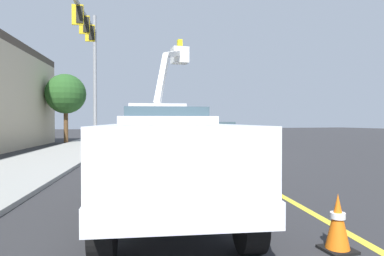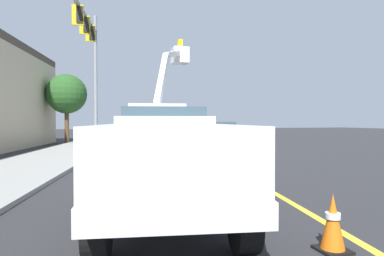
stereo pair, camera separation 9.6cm
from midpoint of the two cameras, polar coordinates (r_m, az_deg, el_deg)
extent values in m
plane|color=#2D2D30|center=(17.42, 2.77, -4.59)|extent=(120.00, 120.00, 0.00)
cube|color=#9E9E99|center=(17.75, -22.18, -4.38)|extent=(59.78, 13.35, 0.12)
cube|color=yellow|center=(17.42, 2.77, -4.58)|extent=(49.36, 8.32, 0.01)
cube|color=white|center=(18.11, -6.26, -1.52)|extent=(8.50, 3.81, 0.36)
cube|color=white|center=(20.72, -6.40, 0.95)|extent=(2.97, 2.75, 1.60)
cube|color=#384C56|center=(20.93, -6.41, 2.86)|extent=(2.12, 2.37, 0.64)
cube|color=white|center=(17.11, -6.21, 0.73)|extent=(5.59, 3.32, 1.80)
cube|color=white|center=(16.42, -5.31, 8.42)|extent=(1.56, 1.06, 2.64)
cube|color=white|center=(18.53, -3.33, 12.47)|extent=(2.41, 1.55, 0.88)
cube|color=white|center=(19.77, -2.24, 12.21)|extent=(0.90, 0.90, 0.90)
cube|color=yellow|center=(19.89, -2.25, 13.91)|extent=(0.36, 0.24, 0.60)
cylinder|color=black|center=(21.01, -9.47, -2.20)|extent=(1.08, 0.51, 1.04)
cylinder|color=black|center=(21.05, -3.33, -2.18)|extent=(1.08, 0.51, 1.04)
cylinder|color=black|center=(16.68, -10.04, -3.08)|extent=(1.08, 0.51, 1.04)
cylinder|color=black|center=(16.72, -2.31, -3.05)|extent=(1.08, 0.51, 1.04)
cylinder|color=black|center=(15.37, -10.27, -3.44)|extent=(1.08, 0.51, 1.04)
cylinder|color=black|center=(15.42, -1.88, -3.41)|extent=(1.08, 0.51, 1.04)
cube|color=white|center=(6.24, -4.27, -8.10)|extent=(5.87, 2.99, 0.30)
cube|color=white|center=(7.40, -4.78, -2.35)|extent=(2.30, 2.24, 1.10)
cube|color=#384C56|center=(7.59, -4.85, 1.36)|extent=(1.61, 1.96, 0.56)
cube|color=white|center=(5.19, -3.68, -5.53)|extent=(3.66, 2.62, 1.10)
cylinder|color=black|center=(8.13, -11.70, -8.29)|extent=(0.88, 0.43, 0.84)
cylinder|color=black|center=(8.21, 1.72, -8.18)|extent=(0.88, 0.43, 0.84)
cylinder|color=black|center=(4.55, -15.42, -15.95)|extent=(0.88, 0.43, 0.84)
cylinder|color=black|center=(4.68, 9.08, -15.43)|extent=(0.88, 0.43, 0.84)
cube|color=tan|center=(27.38, 4.80, -0.83)|extent=(5.05, 2.66, 0.70)
cube|color=#384C56|center=(27.51, 4.74, 0.43)|extent=(3.68, 2.21, 0.60)
cylinder|color=black|center=(26.01, 7.39, -1.94)|extent=(0.71, 0.35, 0.68)
cylinder|color=black|center=(25.63, 3.69, -1.98)|extent=(0.71, 0.35, 0.68)
cylinder|color=black|center=(29.18, 5.77, -1.60)|extent=(0.71, 0.35, 0.68)
cylinder|color=black|center=(28.84, 2.46, -1.62)|extent=(0.71, 0.35, 0.68)
cube|color=black|center=(5.18, 22.99, -18.50)|extent=(0.40, 0.40, 0.04)
cone|color=orange|center=(5.06, 23.03, -14.34)|extent=(0.32, 0.32, 0.74)
cylinder|color=white|center=(5.04, 23.03, -13.53)|extent=(0.20, 0.20, 0.08)
cube|color=black|center=(22.85, -1.37, -3.17)|extent=(0.40, 0.40, 0.04)
cone|color=orange|center=(22.83, -1.37, -2.28)|extent=(0.32, 0.32, 0.67)
cylinder|color=white|center=(22.83, -1.37, -2.11)|extent=(0.20, 0.20, 0.08)
cylinder|color=gray|center=(22.95, -16.29, 7.53)|extent=(0.22, 0.22, 8.62)
cube|color=gray|center=(20.63, -17.73, 17.52)|extent=(6.06, 1.16, 0.16)
cube|color=gold|center=(21.73, -17.08, 15.17)|extent=(0.21, 0.57, 1.00)
cube|color=black|center=(21.71, -16.81, 15.19)|extent=(0.25, 0.35, 0.84)
cube|color=gold|center=(20.07, -17.96, 16.36)|extent=(0.21, 0.57, 1.00)
cube|color=black|center=(20.05, -17.67, 16.38)|extent=(0.25, 0.35, 0.84)
cube|color=gold|center=(18.42, -19.02, 17.75)|extent=(0.21, 0.57, 1.00)
cube|color=black|center=(18.40, -18.70, 17.77)|extent=(0.25, 0.35, 0.84)
cylinder|color=brown|center=(27.35, -20.75, 0.35)|extent=(0.32, 0.32, 2.78)
sphere|color=#285623|center=(27.43, -20.79, 5.46)|extent=(3.02, 3.02, 3.02)
camera|label=1|loc=(0.05, -90.16, 0.00)|focal=31.35mm
camera|label=2|loc=(0.05, 89.84, 0.00)|focal=31.35mm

